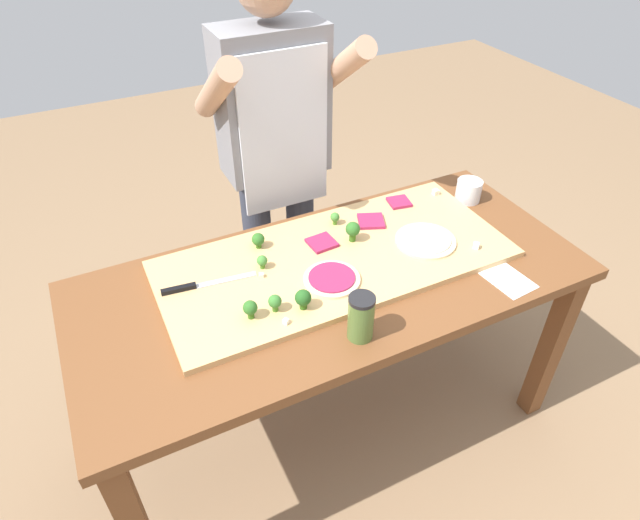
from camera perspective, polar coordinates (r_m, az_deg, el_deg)
ground_plane at (r=2.40m, az=1.10°, el=-16.32°), size 8.00×8.00×0.00m
prep_table at (r=1.88m, az=1.35°, el=-4.20°), size 1.72×0.77×0.79m
cutting_board at (r=1.86m, az=1.66°, el=0.10°), size 1.21×0.54×0.02m
chefs_knife at (r=1.77m, az=-12.95°, el=-2.66°), size 0.31×0.06×0.02m
pizza_whole_beet_magenta at (r=1.75m, az=1.25°, el=-1.97°), size 0.19×0.19×0.02m
pizza_whole_white_garlic at (r=1.95m, az=11.14°, el=2.00°), size 0.22×0.22×0.02m
pizza_slice_near_left at (r=1.91m, az=0.19°, el=1.84°), size 0.10×0.10×0.01m
pizza_slice_far_left at (r=2.03m, az=5.40°, el=4.11°), size 0.12×0.12×0.01m
pizza_slice_far_right at (r=2.15m, az=8.34°, el=6.07°), size 0.09×0.09×0.01m
broccoli_floret_center_right at (r=1.62m, az=-7.37°, el=-5.08°), size 0.04×0.04×0.06m
broccoli_floret_center_left at (r=1.64m, az=-1.79°, el=-4.06°), size 0.05×0.05×0.07m
broccoli_floret_back_right at (r=2.00m, az=1.59°, el=4.51°), size 0.03×0.03×0.05m
broccoli_floret_front_mid at (r=1.64m, az=-4.78°, el=-4.43°), size 0.04×0.04×0.06m
broccoli_floret_back_left at (r=1.89m, az=-6.54°, el=2.14°), size 0.04×0.04×0.06m
broccoli_floret_front_left at (r=1.91m, az=3.48°, el=3.19°), size 0.05×0.05×0.08m
broccoli_floret_front_right at (r=1.80m, az=-6.13°, el=-0.11°), size 0.04×0.04×0.05m
cheese_crumble_a at (r=1.78m, az=-6.21°, el=-1.61°), size 0.02×0.02×0.01m
cheese_crumble_b at (r=2.23m, az=12.10°, el=7.01°), size 0.02×0.02×0.02m
cheese_crumble_c at (r=1.61m, az=-3.61°, el=-6.48°), size 0.02×0.02×0.02m
cheese_crumble_d at (r=1.97m, az=16.14°, el=1.47°), size 0.03×0.03×0.02m
flour_cup at (r=2.26m, az=15.38°, el=6.96°), size 0.10×0.10×0.09m
sauce_jar at (r=1.56m, az=4.34°, el=-6.04°), size 0.08×0.08×0.15m
recipe_note at (r=1.90m, az=19.26°, el=-2.01°), size 0.14×0.17×0.00m
cook_center at (r=2.15m, az=-4.72°, el=11.77°), size 0.54×0.39×1.67m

